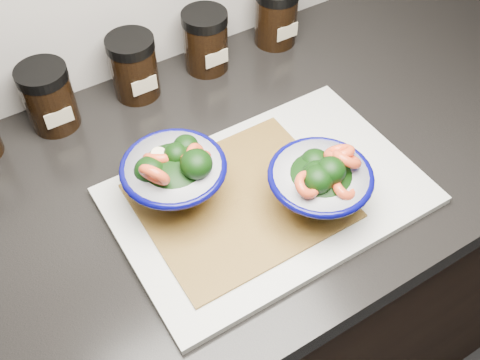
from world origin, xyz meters
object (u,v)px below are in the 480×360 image
bowl_right (320,183)px  spice_jar_e (206,41)px  bowl_left (175,175)px  spice_jar_d (134,67)px  spice_jar_f (276,15)px  cutting_board (268,196)px  spice_jar_c (49,97)px

bowl_right → spice_jar_e: size_ratio=1.30×
bowl_left → spice_jar_d: bowl_left is taller
spice_jar_e → spice_jar_f: 0.15m
bowl_right → cutting_board: bearing=128.5°
bowl_left → spice_jar_e: size_ratio=1.33×
bowl_right → spice_jar_e: bowl_right is taller
cutting_board → bowl_right: size_ratio=3.05×
bowl_left → spice_jar_f: bearing=36.7°
bowl_right → spice_jar_d: 0.40m
bowl_left → spice_jar_d: bearing=78.0°
spice_jar_d → spice_jar_f: 0.29m
spice_jar_e → cutting_board: bearing=-103.6°
cutting_board → spice_jar_d: size_ratio=3.98×
spice_jar_d → spice_jar_f: size_ratio=1.00×
spice_jar_f → bowl_right: bearing=-116.0°
bowl_left → bowl_right: bowl_left is taller
bowl_left → spice_jar_c: 0.28m
spice_jar_d → spice_jar_f: bearing=0.0°
bowl_left → spice_jar_d: (0.06, 0.26, -0.01)m
spice_jar_d → spice_jar_f: (0.29, 0.00, 0.00)m
spice_jar_e → spice_jar_d: bearing=180.0°
bowl_right → spice_jar_e: 0.38m
cutting_board → spice_jar_e: 0.34m
bowl_left → spice_jar_f: (0.35, 0.26, -0.01)m
bowl_left → spice_jar_c: (-0.09, 0.26, -0.01)m
spice_jar_c → spice_jar_d: same height
cutting_board → bowl_left: (-0.12, 0.06, 0.06)m
bowl_left → spice_jar_c: bowl_left is taller
cutting_board → spice_jar_d: spice_jar_d is taller
spice_jar_c → spice_jar_e: bearing=0.0°
cutting_board → spice_jar_d: (-0.06, 0.32, 0.05)m
spice_jar_c → spice_jar_e: same height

